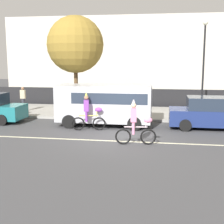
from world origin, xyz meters
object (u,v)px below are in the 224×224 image
parade_cyclist_purple (89,114)px  parade_cyclist_pink (136,125)px  street_lamp_post (204,52)px  parked_van_silver (106,102)px  pedestrian_onlooker (23,98)px  parked_car_navy (209,114)px

parade_cyclist_purple → parade_cyclist_pink: 3.45m
parade_cyclist_purple → street_lamp_post: 9.03m
parked_van_silver → street_lamp_post: (5.54, 4.48, 2.71)m
street_lamp_post → pedestrian_onlooker: bearing=-172.1°
parked_car_navy → street_lamp_post: size_ratio=0.70×
street_lamp_post → parked_car_navy: bearing=-91.9°
street_lamp_post → parade_cyclist_purple: bearing=-136.9°
parade_cyclist_pink → street_lamp_post: street_lamp_post is taller
parked_van_silver → parked_car_navy: parked_van_silver is taller
parade_cyclist_pink → street_lamp_post: size_ratio=0.33×
parade_cyclist_purple → parked_car_navy: size_ratio=0.47×
parade_cyclist_pink → parked_van_silver: (-1.93, 3.61, 0.44)m
parade_cyclist_purple → pedestrian_onlooker: 6.84m
parked_van_silver → pedestrian_onlooker: (-6.05, 2.86, -0.27)m
parked_van_silver → street_lamp_post: size_ratio=0.85×
parade_cyclist_purple → pedestrian_onlooker: (-5.41, 4.17, 0.17)m
parked_car_navy → parked_van_silver: bearing=-179.0°
street_lamp_post → parked_van_silver: bearing=-141.0°
parked_car_navy → pedestrian_onlooker: size_ratio=2.53×
parked_van_silver → parade_cyclist_purple: bearing=-116.0°
parked_van_silver → parked_car_navy: size_ratio=1.22×
parade_cyclist_pink → parade_cyclist_purple: bearing=138.1°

